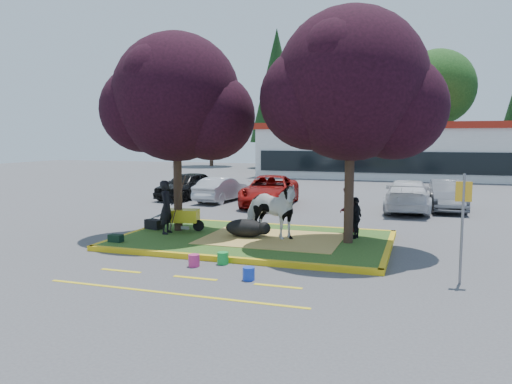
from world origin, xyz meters
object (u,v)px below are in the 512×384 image
(calf, at_px, (246,228))
(bucket_pink, at_px, (194,260))
(wheelbarrow, at_px, (183,216))
(sign_post, at_px, (463,216))
(car_black, at_px, (187,185))
(car_silver, at_px, (221,189))
(bucket_green, at_px, (223,258))
(handler, at_px, (167,207))
(cow, at_px, (270,210))
(bucket_blue, at_px, (249,274))

(calf, relative_size, bucket_pink, 4.23)
(calf, height_order, wheelbarrow, wheelbarrow)
(calf, bearing_deg, sign_post, -36.02)
(sign_post, relative_size, car_black, 0.59)
(bucket_pink, xyz_separation_m, car_silver, (-4.26, 12.13, 0.47))
(bucket_green, bearing_deg, bucket_pink, -143.96)
(handler, distance_m, wheelbarrow, 0.82)
(bucket_green, relative_size, car_silver, 0.08)
(wheelbarrow, bearing_deg, car_black, 103.05)
(sign_post, bearing_deg, calf, 150.17)
(bucket_pink, bearing_deg, calf, 86.11)
(cow, xyz_separation_m, car_silver, (-5.26, 8.82, -0.40))
(bucket_green, bearing_deg, cow, 82.22)
(sign_post, bearing_deg, bucket_pink, 179.27)
(calf, bearing_deg, bucket_pink, -105.75)
(wheelbarrow, height_order, bucket_blue, wheelbarrow)
(sign_post, height_order, bucket_green, sign_post)
(wheelbarrow, bearing_deg, car_silver, 91.54)
(car_black, bearing_deg, handler, -57.89)
(wheelbarrow, height_order, car_silver, car_silver)
(calf, bearing_deg, handler, 173.90)
(calf, height_order, bucket_green, calf)
(calf, xyz_separation_m, handler, (-2.62, -0.26, 0.58))
(wheelbarrow, bearing_deg, bucket_green, -62.16)
(handler, distance_m, car_silver, 9.33)
(handler, relative_size, bucket_blue, 5.77)
(cow, height_order, calf, cow)
(sign_post, bearing_deg, car_black, 130.79)
(calf, relative_size, sign_post, 0.53)
(bucket_green, distance_m, bucket_pink, 0.75)
(cow, distance_m, car_black, 11.92)
(wheelbarrow, distance_m, sign_post, 9.04)
(bucket_blue, bearing_deg, car_black, 121.42)
(handler, relative_size, wheelbarrow, 0.93)
(wheelbarrow, height_order, bucket_green, wheelbarrow)
(bucket_green, bearing_deg, wheelbarrow, 130.38)
(car_silver, bearing_deg, handler, 107.28)
(car_silver, bearing_deg, wheelbarrow, 109.81)
(bucket_blue, bearing_deg, bucket_green, 133.95)
(calf, bearing_deg, car_silver, 104.97)
(handler, relative_size, car_silver, 0.46)
(cow, relative_size, bucket_blue, 6.87)
(wheelbarrow, height_order, sign_post, sign_post)
(wheelbarrow, bearing_deg, handler, -123.07)
(cow, distance_m, bucket_pink, 3.56)
(wheelbarrow, xyz_separation_m, bucket_pink, (2.14, -3.68, -0.48))
(car_silver, bearing_deg, bucket_blue, 120.71)
(bucket_pink, bearing_deg, sign_post, 4.93)
(sign_post, bearing_deg, bucket_green, 175.34)
(wheelbarrow, xyz_separation_m, bucket_blue, (3.86, -4.39, -0.48))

